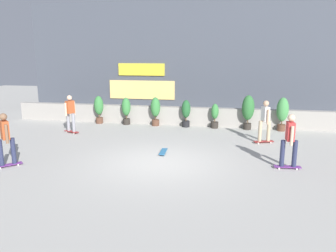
% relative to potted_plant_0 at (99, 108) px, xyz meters
% --- Properties ---
extents(ground_plane, '(48.00, 48.00, 0.00)m').
position_rel_potted_plant_0_xyz_m(ground_plane, '(4.39, -5.55, -0.81)').
color(ground_plane, '#B2AFA8').
extents(planter_wall, '(18.00, 0.40, 0.90)m').
position_rel_potted_plant_0_xyz_m(planter_wall, '(4.39, 0.45, -0.36)').
color(planter_wall, gray).
rests_on(planter_wall, ground).
extents(building_backdrop, '(20.00, 2.08, 6.50)m').
position_rel_potted_plant_0_xyz_m(building_backdrop, '(4.38, 4.45, 2.44)').
color(building_backdrop, '#424751').
rests_on(building_backdrop, ground).
extents(potted_plant_0, '(0.47, 0.47, 1.41)m').
position_rel_potted_plant_0_xyz_m(potted_plant_0, '(0.00, 0.00, 0.00)').
color(potted_plant_0, brown).
rests_on(potted_plant_0, ground).
extents(potted_plant_1, '(0.44, 0.44, 1.36)m').
position_rel_potted_plant_0_xyz_m(potted_plant_1, '(1.45, -0.00, -0.04)').
color(potted_plant_1, '#2D2823').
rests_on(potted_plant_1, ground).
extents(potted_plant_2, '(0.47, 0.47, 1.41)m').
position_rel_potted_plant_0_xyz_m(potted_plant_2, '(2.96, -0.00, 0.00)').
color(potted_plant_2, brown).
rests_on(potted_plant_2, ground).
extents(potted_plant_3, '(0.42, 0.42, 1.32)m').
position_rel_potted_plant_0_xyz_m(potted_plant_3, '(4.48, 0.00, -0.07)').
color(potted_plant_3, black).
rests_on(potted_plant_3, ground).
extents(potted_plant_4, '(0.36, 0.36, 1.17)m').
position_rel_potted_plant_0_xyz_m(potted_plant_4, '(5.86, 0.00, -0.19)').
color(potted_plant_4, '#2D2823').
rests_on(potted_plant_4, ground).
extents(potted_plant_5, '(0.57, 0.57, 1.61)m').
position_rel_potted_plant_0_xyz_m(potted_plant_5, '(7.39, 0.00, 0.14)').
color(potted_plant_5, '#2D2823').
rests_on(potted_plant_5, ground).
extents(potted_plant_6, '(0.54, 0.54, 1.55)m').
position_rel_potted_plant_0_xyz_m(potted_plant_6, '(8.92, -0.00, 0.10)').
color(potted_plant_6, brown).
rests_on(potted_plant_6, ground).
extents(skater_foreground, '(0.81, 0.56, 1.70)m').
position_rel_potted_plant_0_xyz_m(skater_foreground, '(8.37, -5.33, 0.14)').
color(skater_foreground, '#72338C').
rests_on(skater_foreground, ground).
extents(skater_by_wall_right, '(0.82, 0.53, 1.70)m').
position_rel_potted_plant_0_xyz_m(skater_by_wall_right, '(7.93, -2.36, 0.14)').
color(skater_by_wall_right, maroon).
rests_on(skater_by_wall_right, ground).
extents(skater_by_wall_left, '(0.68, 0.73, 1.70)m').
position_rel_potted_plant_0_xyz_m(skater_by_wall_left, '(-0.15, -6.82, 0.14)').
color(skater_by_wall_left, '#72338C').
rests_on(skater_by_wall_left, ground).
extents(skater_far_right, '(0.81, 0.52, 1.70)m').
position_rel_potted_plant_0_xyz_m(skater_far_right, '(-0.39, -2.24, 0.14)').
color(skater_far_right, maroon).
rests_on(skater_far_right, ground).
extents(skateboard_near_camera, '(0.25, 0.81, 0.08)m').
position_rel_potted_plant_0_xyz_m(skateboard_near_camera, '(4.30, -4.50, -0.74)').
color(skateboard_near_camera, '#266699').
rests_on(skateboard_near_camera, ground).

